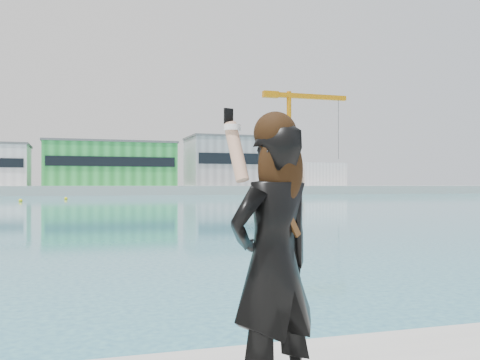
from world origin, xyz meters
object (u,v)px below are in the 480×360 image
at_px(dock_crane, 293,135).
at_px(woman, 273,256).
at_px(buoy_far, 21,202).
at_px(buoy_near, 66,200).

bearing_deg(dock_crane, woman, -113.32).
bearing_deg(buoy_far, dock_crane, 39.92).
height_order(buoy_near, woman, woman).
distance_m(dock_crane, buoy_near, 70.09).
height_order(dock_crane, buoy_near, dock_crane).
relative_size(buoy_near, woman, 0.26).
distance_m(buoy_far, woman, 72.31).
bearing_deg(buoy_far, buoy_near, 59.25).
height_order(buoy_far, woman, woman).
bearing_deg(woman, dock_crane, -133.65).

